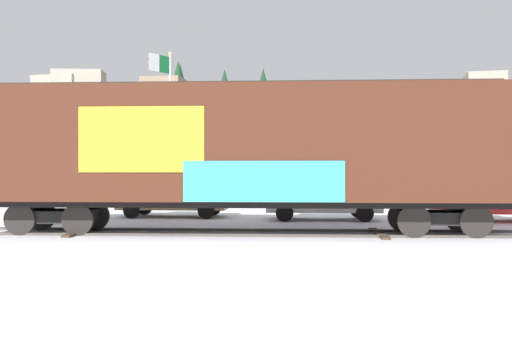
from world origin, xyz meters
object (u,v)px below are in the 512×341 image
object	(u,v)px
freight_car	(245,147)
parked_car_white	(321,196)
parked_car_red	(490,200)
parked_car_tan	(173,198)
flagpole	(166,106)

from	to	relation	value
freight_car	parked_car_white	size ratio (longest dim) A/B	3.62
freight_car	parked_car_white	distance (m)	5.66
freight_car	parked_car_red	xyz separation A→B (m)	(8.38, 4.96, -1.77)
freight_car	parked_car_white	bearing A→B (deg)	65.75
parked_car_tan	parked_car_red	bearing A→B (deg)	-2.83
parked_car_tan	flagpole	bearing A→B (deg)	108.80
parked_car_tan	parked_car_white	size ratio (longest dim) A/B	1.00
freight_car	flagpole	bearing A→B (deg)	116.76
flagpole	parked_car_red	distance (m)	15.81
parked_car_tan	parked_car_white	world-z (taller)	parked_car_white
flagpole	parked_car_tan	world-z (taller)	flagpole
parked_car_white	parked_car_red	world-z (taller)	parked_car_white
parked_car_white	parked_car_red	xyz separation A→B (m)	(6.16, 0.03, -0.09)
freight_car	parked_car_white	world-z (taller)	freight_car
flagpole	parked_car_red	size ratio (longest dim) A/B	1.88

